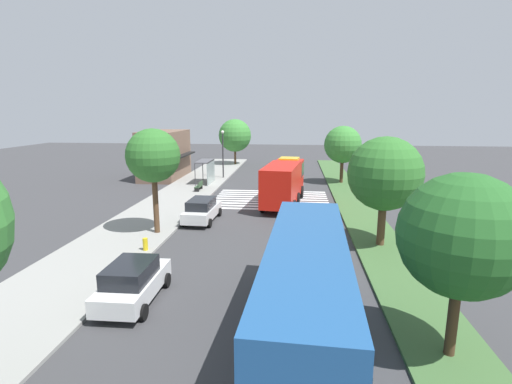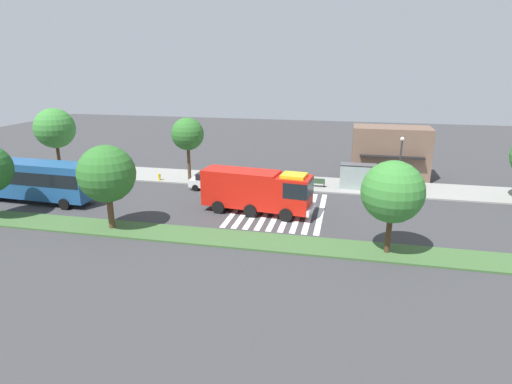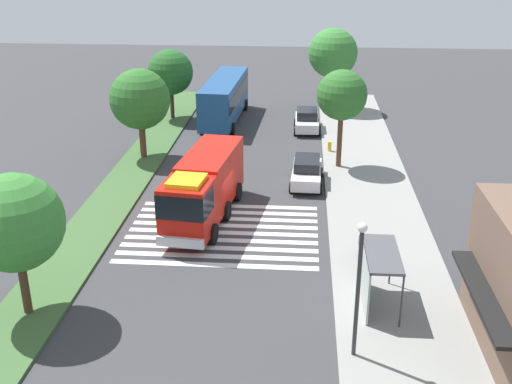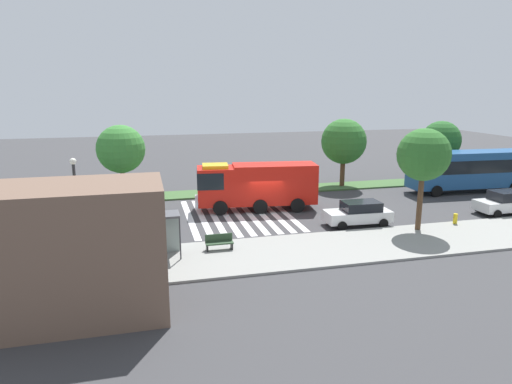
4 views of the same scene
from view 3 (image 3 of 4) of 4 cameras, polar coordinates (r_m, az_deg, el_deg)
ground_plane at (r=35.58m, az=-2.65°, el=-2.25°), size 120.00×120.00×0.00m
sidewalk at (r=35.59m, az=11.02°, el=-2.54°), size 60.00×5.51×0.14m
median_strip at (r=37.08m, az=-13.78°, el=-1.74°), size 60.00×3.00×0.14m
crosswalk at (r=33.68m, az=-3.07°, el=-3.74°), size 7.65×10.27×0.01m
fire_truck at (r=34.35m, az=-4.88°, el=0.47°), size 9.56×3.56×3.65m
parked_car_west at (r=51.48m, az=4.68°, el=6.60°), size 4.33×2.13×1.76m
parked_car_mid at (r=40.02m, az=4.68°, el=1.90°), size 4.58×2.17×1.69m
transit_bus at (r=53.82m, az=-2.91°, el=8.76°), size 11.25×3.25×3.69m
bus_stop_shelter at (r=26.86m, az=10.75°, el=-6.82°), size 3.50×1.40×2.46m
bench_near_shelter at (r=30.97m, az=9.83°, el=-5.32°), size 1.60×0.50×0.90m
street_lamp at (r=22.82m, az=9.42°, el=-7.86°), size 0.36×0.36×5.50m
sidewalk_tree_far_west at (r=57.21m, az=7.08°, el=12.54°), size 4.40×4.40×7.29m
sidewalk_tree_west at (r=41.96m, az=7.90°, el=8.77°), size 3.37×3.37×6.67m
median_tree_far_west at (r=54.37m, az=-7.86°, el=10.84°), size 3.87×3.87×5.95m
median_tree_west at (r=44.41m, az=-10.62°, el=8.36°), size 4.23×4.23×6.34m
median_tree_center at (r=26.50m, az=-21.32°, el=-2.64°), size 4.00×4.00×6.17m
fire_hydrant at (r=46.30m, az=6.78°, el=4.19°), size 0.28×0.28×0.70m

